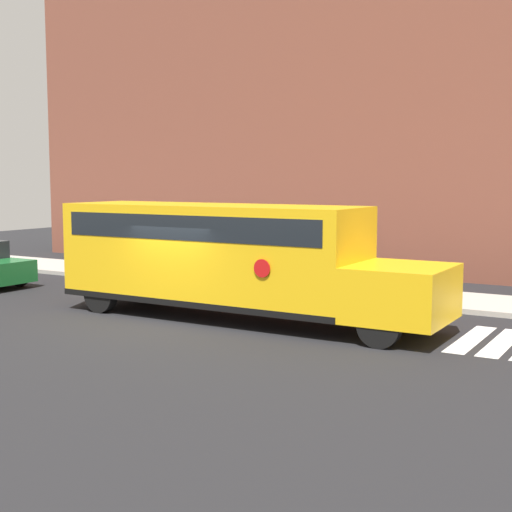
# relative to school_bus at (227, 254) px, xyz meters

# --- Properties ---
(ground_plane) EXTENTS (60.00, 60.00, 0.00)m
(ground_plane) POSITION_rel_school_bus_xyz_m (-0.94, -1.17, -1.74)
(ground_plane) COLOR black
(sidewalk_strip) EXTENTS (44.00, 3.00, 0.15)m
(sidewalk_strip) POSITION_rel_school_bus_xyz_m (-0.94, 5.33, -1.66)
(sidewalk_strip) COLOR #B2ADA3
(sidewalk_strip) RESTS_ON ground
(building_backdrop) EXTENTS (32.00, 4.00, 12.60)m
(building_backdrop) POSITION_rel_school_bus_xyz_m (-0.94, 11.83, 4.56)
(building_backdrop) COLOR brown
(building_backdrop) RESTS_ON ground
(school_bus) EXTENTS (10.66, 2.57, 3.04)m
(school_bus) POSITION_rel_school_bus_xyz_m (0.00, 0.00, 0.00)
(school_bus) COLOR yellow
(school_bus) RESTS_ON ground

